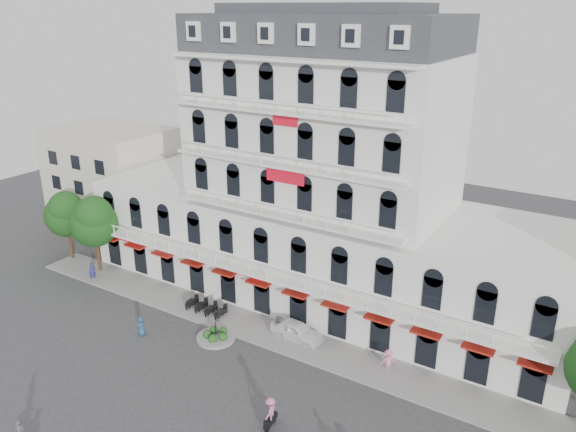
# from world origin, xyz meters

# --- Properties ---
(ground) EXTENTS (120.00, 120.00, 0.00)m
(ground) POSITION_xyz_m (0.00, 0.00, 0.00)
(ground) COLOR #38383A
(ground) RESTS_ON ground
(sidewalk) EXTENTS (53.00, 4.00, 0.16)m
(sidewalk) POSITION_xyz_m (0.00, 9.00, 0.08)
(sidewalk) COLOR gray
(sidewalk) RESTS_ON ground
(main_building) EXTENTS (45.00, 15.00, 25.80)m
(main_building) POSITION_xyz_m (0.00, 18.00, 9.96)
(main_building) COLOR silver
(main_building) RESTS_ON ground
(flank_building_west) EXTENTS (14.00, 10.00, 12.00)m
(flank_building_west) POSITION_xyz_m (-30.00, 20.00, 6.00)
(flank_building_west) COLOR beige
(flank_building_west) RESTS_ON ground
(traffic_island) EXTENTS (3.20, 3.20, 1.60)m
(traffic_island) POSITION_xyz_m (-3.00, 6.00, 0.26)
(traffic_island) COLOR gray
(traffic_island) RESTS_ON ground
(parked_scooter_row) EXTENTS (4.40, 1.80, 1.10)m
(parked_scooter_row) POSITION_xyz_m (-6.35, 8.80, 0.00)
(parked_scooter_row) COLOR black
(parked_scooter_row) RESTS_ON ground
(tree_west_outer) EXTENTS (4.50, 4.48, 7.76)m
(tree_west_outer) POSITION_xyz_m (-25.95, 9.98, 5.35)
(tree_west_outer) COLOR #382314
(tree_west_outer) RESTS_ON ground
(tree_west_inner) EXTENTS (4.76, 4.76, 8.25)m
(tree_west_inner) POSITION_xyz_m (-20.95, 9.48, 5.68)
(tree_west_inner) COLOR #382314
(tree_west_inner) RESTS_ON ground
(parked_car) EXTENTS (4.66, 2.08, 1.56)m
(parked_car) POSITION_xyz_m (2.60, 9.50, 0.78)
(parked_car) COLOR white
(parked_car) RESTS_ON ground
(rider_center) EXTENTS (0.87, 1.70, 2.32)m
(rider_center) POSITION_xyz_m (6.52, -0.22, 1.24)
(rider_center) COLOR black
(rider_center) RESTS_ON ground
(pedestrian_left) EXTENTS (0.86, 0.61, 1.64)m
(pedestrian_left) POSITION_xyz_m (-8.63, 3.23, 0.82)
(pedestrian_left) COLOR navy
(pedestrian_left) RESTS_ON ground
(pedestrian_mid) EXTENTS (1.01, 0.73, 1.60)m
(pedestrian_mid) POSITION_xyz_m (0.74, 9.50, 0.80)
(pedestrian_mid) COLOR #5C5E64
(pedestrian_mid) RESTS_ON ground
(pedestrian_right) EXTENTS (1.29, 1.24, 1.76)m
(pedestrian_right) POSITION_xyz_m (10.54, 9.50, 0.88)
(pedestrian_right) COLOR pink
(pedestrian_right) RESTS_ON ground
(pedestrian_far) EXTENTS (0.71, 0.79, 1.81)m
(pedestrian_far) POSITION_xyz_m (-20.00, 7.77, 0.91)
(pedestrian_far) COLOR navy
(pedestrian_far) RESTS_ON ground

